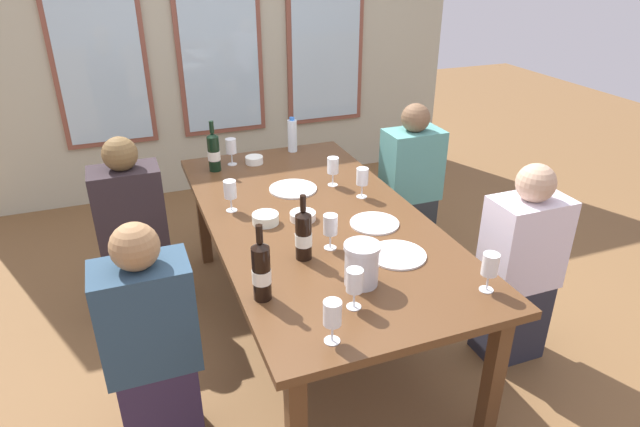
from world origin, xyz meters
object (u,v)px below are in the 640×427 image
water_bottle (292,135)px  wine_glass_3 (330,226)px  seated_person_0 (134,233)px  wine_bottle_2 (303,235)px  tasting_bowl_2 (266,219)px  white_plate_0 (397,255)px  seated_person_2 (152,348)px  white_plate_1 (374,223)px  wine_bottle_1 (214,152)px  white_plate_2 (294,189)px  wine_glass_4 (362,177)px  wine_glass_0 (231,147)px  dining_table (316,228)px  wine_glass_1 (332,314)px  seated_person_3 (519,270)px  wine_glass_5 (230,191)px  wine_glass_2 (490,266)px  wine_bottle_0 (261,271)px  tasting_bowl_0 (303,216)px  seated_person_1 (410,187)px  wine_glass_7 (355,282)px  metal_pitcher (362,264)px

water_bottle → wine_glass_3: water_bottle is taller
water_bottle → seated_person_0: (-1.12, -0.43, -0.33)m
wine_bottle_2 → tasting_bowl_2: size_ratio=2.31×
white_plate_0 → seated_person_2: size_ratio=0.24×
white_plate_1 → seated_person_2: bearing=-165.0°
white_plate_1 → water_bottle: bearing=92.4°
white_plate_0 → wine_bottle_1: size_ratio=0.84×
white_plate_2 → wine_glass_4: 0.42m
wine_glass_0 → wine_glass_3: size_ratio=1.00×
dining_table → wine_glass_3: size_ratio=12.57×
wine_bottle_2 → wine_glass_0: (-0.05, 1.27, -0.00)m
dining_table → wine_glass_1: wine_glass_1 is taller
white_plate_2 → seated_person_3: 1.32m
wine_glass_5 → wine_bottle_1: bearing=87.0°
wine_glass_2 → seated_person_3: seated_person_3 is taller
wine_bottle_0 → tasting_bowl_2: (0.19, 0.63, -0.10)m
seated_person_2 → dining_table: bearing=28.7°
wine_glass_2 → tasting_bowl_0: bearing=119.6°
tasting_bowl_0 → water_bottle: bearing=74.6°
seated_person_1 → seated_person_3: bearing=-90.0°
wine_glass_5 → seated_person_2: (-0.52, -0.73, -0.33)m
wine_glass_4 → seated_person_3: (0.58, -0.69, -0.34)m
tasting_bowl_0 → white_plate_2: bearing=78.5°
seated_person_2 → seated_person_3: (1.83, -0.05, 0.00)m
seated_person_2 → seated_person_3: size_ratio=1.00×
seated_person_0 → white_plate_0: bearing=-43.7°
wine_bottle_2 → wine_glass_4: size_ratio=1.82×
dining_table → wine_glass_7: bearing=-99.7°
wine_glass_1 → seated_person_3: 1.32m
seated_person_3 → tasting_bowl_0: bearing=151.2°
wine_bottle_2 → wine_glass_7: bearing=-82.1°
tasting_bowl_0 → tasting_bowl_2: bearing=171.6°
white_plate_0 → white_plate_1: same height
wine_bottle_0 → wine_glass_0: 1.53m
white_plate_0 → wine_glass_3: bearing=146.3°
dining_table → wine_bottle_2: size_ratio=6.92×
wine_glass_2 → wine_glass_7: same height
wine_glass_7 → wine_glass_2: bearing=-9.0°
white_plate_1 → tasting_bowl_0: bearing=151.3°
dining_table → wine_glass_4: wine_glass_4 is taller
dining_table → wine_bottle_1: size_ratio=6.79×
wine_glass_7 → seated_person_2: seated_person_2 is taller
wine_glass_0 → wine_glass_3: (0.19, -1.23, 0.00)m
tasting_bowl_0 → seated_person_3: bearing=-28.8°
tasting_bowl_2 → seated_person_2: (-0.65, -0.52, -0.24)m
wine_glass_5 → white_plate_2: bearing=20.0°
metal_pitcher → tasting_bowl_2: (-0.23, 0.68, -0.07)m
tasting_bowl_2 → wine_glass_3: bearing=-58.7°
white_plate_0 → seated_person_2: bearing=179.6°
water_bottle → wine_glass_5: bearing=-128.0°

